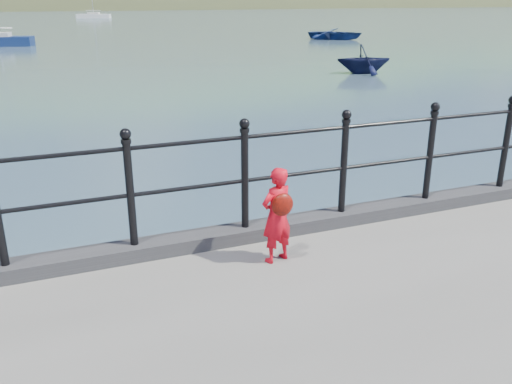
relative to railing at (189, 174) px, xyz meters
name	(u,v)px	position (x,y,z in m)	size (l,w,h in m)	color
ground	(192,321)	(0.00, 0.15, -1.82)	(600.00, 600.00, 0.00)	#2D4251
kerb	(192,241)	(0.00, 0.00, -0.75)	(60.00, 0.30, 0.15)	#28282B
railing	(189,174)	(0.00, 0.00, 0.00)	(18.11, 0.11, 1.20)	black
far_shore	(131,60)	(38.34, 239.56, -24.39)	(830.00, 200.00, 156.00)	#333A21
child	(277,215)	(0.71, -0.60, -0.32)	(0.41, 0.35, 0.98)	red
launch_blue	(336,34)	(23.40, 37.82, -1.34)	(3.32, 4.65, 0.96)	navy
launch_navy	(364,59)	(13.48, 17.77, -1.13)	(2.26, 2.62, 1.38)	black
sailboat_deep	(94,16)	(9.28, 96.56, -1.48)	(5.92, 3.47, 8.46)	white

